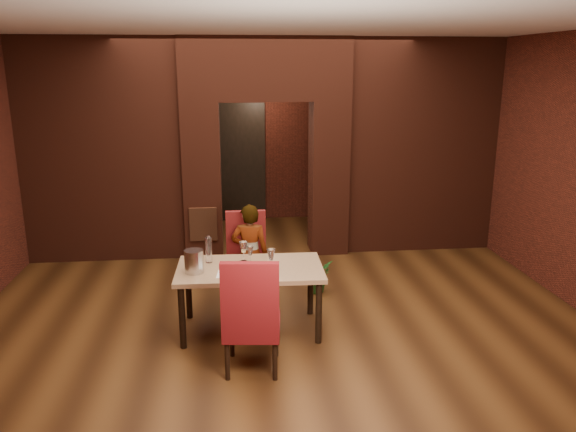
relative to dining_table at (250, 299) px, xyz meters
name	(u,v)px	position (x,y,z in m)	size (l,w,h in m)	color
floor	(278,304)	(0.36, 0.65, -0.36)	(8.00, 8.00, 0.00)	#4D2C13
ceiling	(277,26)	(0.36, 0.65, 2.84)	(7.00, 8.00, 0.04)	silver
wall_back	(259,133)	(0.36, 4.65, 1.24)	(7.00, 0.04, 3.20)	maroon
wall_front	(354,337)	(0.36, -3.35, 1.24)	(7.00, 0.04, 3.20)	maroon
wall_right	(567,168)	(3.86, 0.65, 1.24)	(0.04, 8.00, 3.20)	maroon
pillar_left	(202,180)	(-0.59, 2.65, 0.79)	(0.55, 0.55, 2.30)	maroon
pillar_right	(328,178)	(1.31, 2.65, 0.79)	(0.55, 0.55, 2.30)	maroon
lintel	(265,69)	(0.36, 2.65, 2.39)	(2.45, 0.55, 0.90)	maroon
wing_wall_left	(102,152)	(-2.00, 2.65, 1.24)	(2.27, 0.35, 3.20)	maroon
wing_wall_right	(420,147)	(2.72, 2.65, 1.24)	(2.27, 0.35, 3.20)	maroon
vent_panel	(203,224)	(-0.59, 2.35, 0.19)	(0.40, 0.03, 0.50)	#A0522E
rear_door	(237,164)	(-0.04, 4.59, 0.69)	(0.90, 0.08, 2.10)	black
rear_door_frame	(237,164)	(-0.04, 4.55, 0.69)	(1.02, 0.04, 2.22)	black
dining_table	(250,299)	(0.00, 0.00, 0.00)	(1.55, 0.87, 0.72)	#A97D55
chair_far	(247,258)	(0.00, 0.83, 0.18)	(0.49, 0.49, 1.08)	maroon
chair_near	(252,312)	(-0.02, -0.80, 0.21)	(0.52, 0.52, 1.14)	maroon
person_seated	(250,254)	(0.03, 0.75, 0.25)	(0.45, 0.29, 1.23)	silver
wine_glass_a	(244,252)	(-0.06, 0.19, 0.48)	(0.09, 0.09, 0.23)	white
wine_glass_b	(250,254)	(0.01, 0.14, 0.46)	(0.08, 0.08, 0.19)	white
wine_glass_c	(271,259)	(0.22, -0.08, 0.47)	(0.09, 0.09, 0.22)	white
tasting_sheet	(233,274)	(-0.18, -0.19, 0.36)	(0.32, 0.24, 0.00)	white
wine_bucket	(194,261)	(-0.58, -0.10, 0.48)	(0.20, 0.20, 0.24)	#B3B3BA
water_bottle	(209,249)	(-0.44, 0.20, 0.51)	(0.07, 0.07, 0.30)	white
potted_plant	(317,277)	(0.88, 0.98, -0.16)	(0.37, 0.32, 0.41)	#215C1E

